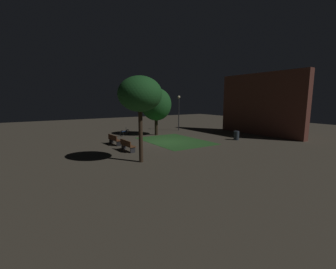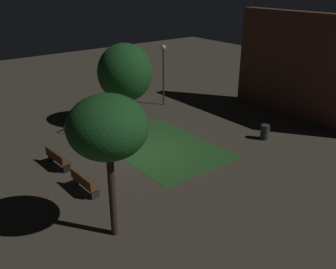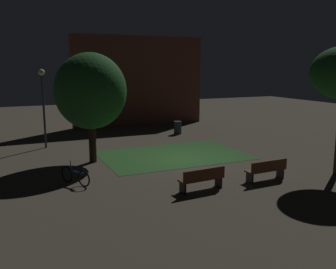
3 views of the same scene
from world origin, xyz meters
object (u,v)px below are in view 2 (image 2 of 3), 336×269
at_px(bench_back_row, 84,182).
at_px(tree_left_canopy, 125,73).
at_px(lamp_post_near_wall, 163,65).
at_px(bicycle, 72,124).
at_px(bench_corner, 57,158).
at_px(tree_near_wall, 108,128).
at_px(trash_bin, 265,132).

bearing_deg(bench_back_row, tree_left_canopy, 134.25).
distance_m(bench_back_row, tree_left_canopy, 8.75).
relative_size(lamp_post_near_wall, bicycle, 3.04).
distance_m(bench_corner, lamp_post_near_wall, 11.46).
height_order(tree_near_wall, trash_bin, tree_near_wall).
distance_m(bench_corner, trash_bin, 11.84).
relative_size(bench_corner, trash_bin, 2.07).
bearing_deg(bicycle, tree_left_canopy, 65.82).
height_order(tree_left_canopy, bicycle, tree_left_canopy).
bearing_deg(lamp_post_near_wall, tree_near_wall, -44.47).
xyz_separation_m(bench_back_row, lamp_post_near_wall, (-7.49, 10.23, 2.55)).
bearing_deg(trash_bin, tree_near_wall, -79.57).
height_order(tree_near_wall, lamp_post_near_wall, tree_near_wall).
distance_m(lamp_post_near_wall, bicycle, 8.00).
distance_m(bench_back_row, lamp_post_near_wall, 12.93).
distance_m(lamp_post_near_wall, trash_bin, 9.17).
bearing_deg(bench_back_row, lamp_post_near_wall, 126.20).
height_order(bench_back_row, tree_near_wall, tree_near_wall).
relative_size(bench_corner, bench_back_row, 1.01).
relative_size(tree_left_canopy, bicycle, 3.58).
height_order(bench_corner, tree_left_canopy, tree_left_canopy).
bearing_deg(trash_bin, bicycle, -135.39).
height_order(tree_left_canopy, lamp_post_near_wall, tree_left_canopy).
bearing_deg(tree_near_wall, bicycle, 163.45).
xyz_separation_m(tree_left_canopy, lamp_post_near_wall, (-1.74, 4.33, -0.40)).
bearing_deg(lamp_post_near_wall, bicycle, -87.74).
bearing_deg(bench_back_row, bench_corner, 180.00).
bearing_deg(tree_near_wall, trash_bin, 100.43).
xyz_separation_m(bench_corner, tree_left_canopy, (-2.76, 5.90, 2.95)).
bearing_deg(bench_corner, bicycle, 147.30).
xyz_separation_m(tree_left_canopy, bicycle, (-1.44, -3.21, -3.09)).
bearing_deg(bicycle, bench_corner, -32.70).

